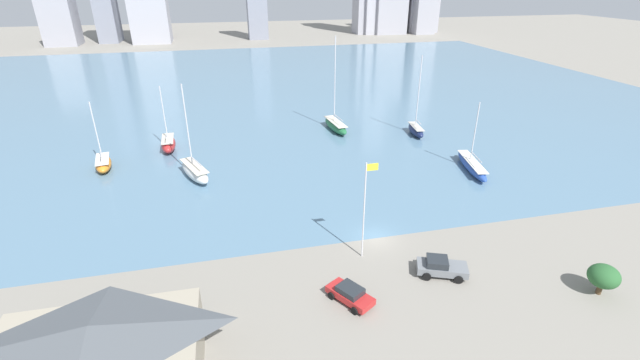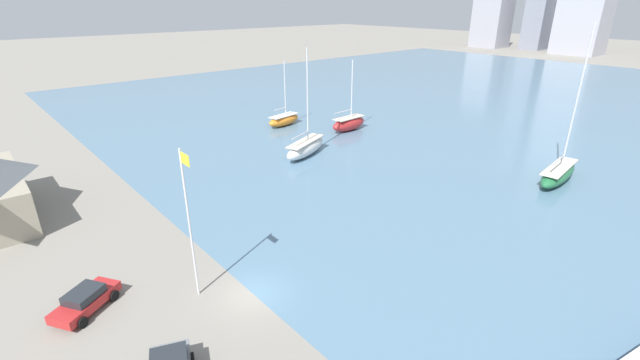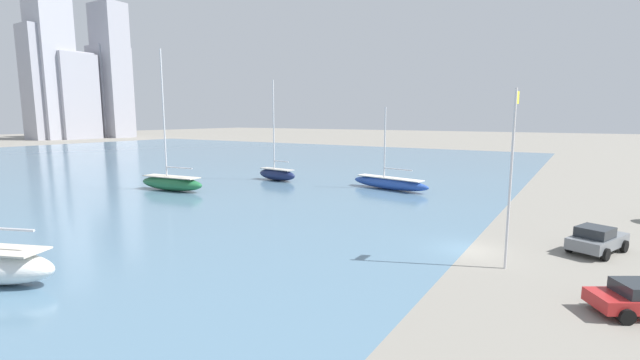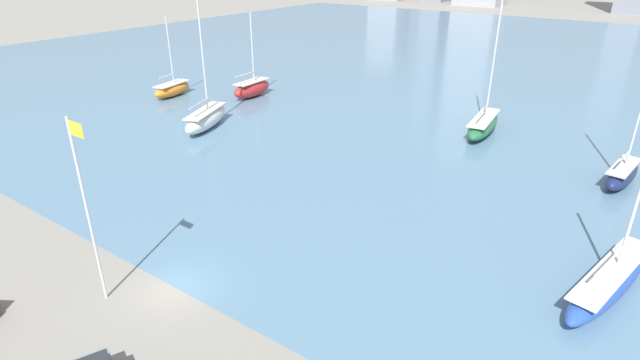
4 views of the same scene
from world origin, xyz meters
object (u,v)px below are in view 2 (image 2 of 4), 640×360
object	(u,v)px
sailboat_green	(558,173)
parked_sedan_red	(85,300)
sailboat_white	(306,147)
sailboat_orange	(284,120)
flag_pole	(189,220)
sailboat_red	(349,123)

from	to	relation	value
sailboat_green	parked_sedan_red	size ratio (longest dim) A/B	3.60
sailboat_green	sailboat_white	size ratio (longest dim) A/B	1.26
sailboat_orange	parked_sedan_red	xyz separation A→B (m)	(27.04, -35.62, -0.14)
sailboat_orange	sailboat_white	world-z (taller)	sailboat_white
flag_pole	parked_sedan_red	world-z (taller)	flag_pole
sailboat_orange	flag_pole	bearing A→B (deg)	-54.31
flag_pole	sailboat_white	xyz separation A→B (m)	(-17.03, 23.15, -4.59)
sailboat_green	sailboat_red	world-z (taller)	sailboat_green
sailboat_red	parked_sedan_red	distance (m)	45.23
sailboat_green	sailboat_orange	world-z (taller)	sailboat_green
parked_sedan_red	flag_pole	bearing A→B (deg)	30.28
sailboat_green	sailboat_white	distance (m)	29.05
sailboat_green	parked_sedan_red	xyz separation A→B (m)	(-10.80, -44.68, -0.22)
sailboat_white	parked_sedan_red	world-z (taller)	sailboat_white
sailboat_green	sailboat_orange	xyz separation A→B (m)	(-37.84, -9.07, -0.08)
sailboat_red	sailboat_orange	xyz separation A→B (m)	(-8.73, -5.74, -0.18)
flag_pole	parked_sedan_red	size ratio (longest dim) A/B	2.24
sailboat_green	sailboat_red	bearing A→B (deg)	-179.59
flag_pole	sailboat_green	distance (m)	39.57
parked_sedan_red	sailboat_red	bearing A→B (deg)	81.69
sailboat_red	sailboat_white	xyz separation A→B (m)	(4.48, -12.07, -0.04)
sailboat_red	sailboat_white	world-z (taller)	sailboat_white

